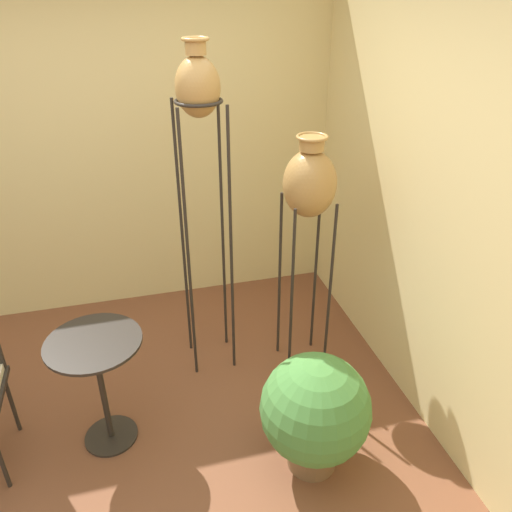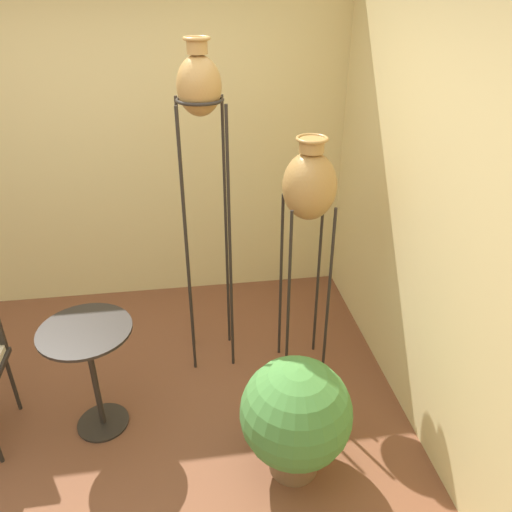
# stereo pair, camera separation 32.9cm
# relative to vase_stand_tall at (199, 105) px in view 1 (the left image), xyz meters

# --- Properties ---
(ground_plane) EXTENTS (14.00, 14.00, 0.00)m
(ground_plane) POSITION_rel_vase_stand_tall_xyz_m (-0.57, -0.79, -1.84)
(ground_plane) COLOR brown
(wall_back) EXTENTS (7.52, 0.06, 2.70)m
(wall_back) POSITION_rel_vase_stand_tall_xyz_m (-0.57, 0.99, -0.49)
(wall_back) COLOR beige
(wall_back) RESTS_ON ground_plane
(wall_right) EXTENTS (0.06, 7.52, 2.70)m
(wall_right) POSITION_rel_vase_stand_tall_xyz_m (1.22, -0.79, -0.49)
(wall_right) COLOR beige
(wall_right) RESTS_ON ground_plane
(vase_stand_tall) EXTENTS (0.30, 0.30, 2.20)m
(vase_stand_tall) POSITION_rel_vase_stand_tall_xyz_m (0.00, 0.00, 0.00)
(vase_stand_tall) COLOR #28231E
(vase_stand_tall) RESTS_ON ground_plane
(vase_stand_medium) EXTENTS (0.33, 0.33, 1.67)m
(vase_stand_medium) POSITION_rel_vase_stand_tall_xyz_m (0.63, -0.20, -0.48)
(vase_stand_medium) COLOR #28231E
(vase_stand_medium) RESTS_ON ground_plane
(side_table) EXTENTS (0.53, 0.53, 0.74)m
(side_table) POSITION_rel_vase_stand_tall_xyz_m (-0.74, -0.58, -1.30)
(side_table) COLOR #28231E
(side_table) RESTS_ON ground_plane
(potted_plant) EXTENTS (0.61, 0.61, 0.73)m
(potted_plant) POSITION_rel_vase_stand_tall_xyz_m (0.39, -1.07, -1.44)
(potted_plant) COLOR brown
(potted_plant) RESTS_ON ground_plane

